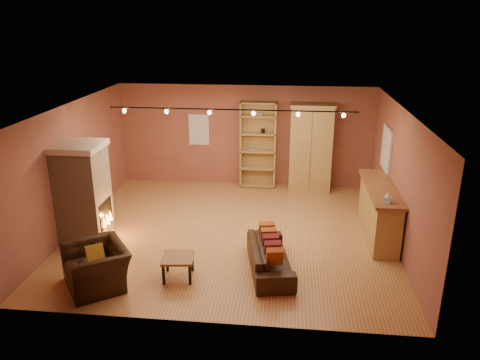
# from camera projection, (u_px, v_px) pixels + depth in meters

# --- Properties ---
(floor) EXTENTS (7.00, 7.00, 0.00)m
(floor) POSITION_uv_depth(u_px,v_px,m) (231.00, 232.00, 10.41)
(floor) COLOR #926034
(floor) RESTS_ON ground
(ceiling) EXTENTS (7.00, 7.00, 0.00)m
(ceiling) POSITION_uv_depth(u_px,v_px,m) (230.00, 108.00, 9.48)
(ceiling) COLOR #55301A
(ceiling) RESTS_ON back_wall
(back_wall) EXTENTS (7.00, 0.02, 2.80)m
(back_wall) POSITION_uv_depth(u_px,v_px,m) (245.00, 136.00, 12.99)
(back_wall) COLOR #8F5242
(back_wall) RESTS_ON floor
(left_wall) EXTENTS (0.02, 6.50, 2.80)m
(left_wall) POSITION_uv_depth(u_px,v_px,m) (73.00, 167.00, 10.30)
(left_wall) COLOR #8F5242
(left_wall) RESTS_ON floor
(right_wall) EXTENTS (0.02, 6.50, 2.80)m
(right_wall) POSITION_uv_depth(u_px,v_px,m) (400.00, 179.00, 9.59)
(right_wall) COLOR #8F5242
(right_wall) RESTS_ON floor
(fireplace) EXTENTS (1.01, 0.98, 2.12)m
(fireplace) POSITION_uv_depth(u_px,v_px,m) (83.00, 192.00, 9.80)
(fireplace) COLOR tan
(fireplace) RESTS_ON floor
(back_window) EXTENTS (0.56, 0.04, 0.86)m
(back_window) POSITION_uv_depth(u_px,v_px,m) (199.00, 130.00, 13.05)
(back_window) COLOR silver
(back_window) RESTS_ON back_wall
(bookcase) EXTENTS (0.98, 0.38, 2.39)m
(bookcase) POSITION_uv_depth(u_px,v_px,m) (258.00, 144.00, 12.90)
(bookcase) COLOR tan
(bookcase) RESTS_ON floor
(armoire) EXTENTS (1.17, 0.67, 2.39)m
(armoire) POSITION_uv_depth(u_px,v_px,m) (311.00, 148.00, 12.59)
(armoire) COLOR tan
(armoire) RESTS_ON floor
(bar_counter) EXTENTS (0.64, 2.39, 1.14)m
(bar_counter) POSITION_uv_depth(u_px,v_px,m) (379.00, 211.00, 10.07)
(bar_counter) COLOR tan
(bar_counter) RESTS_ON floor
(tissue_box) EXTENTS (0.17, 0.17, 0.23)m
(tissue_box) POSITION_uv_depth(u_px,v_px,m) (388.00, 198.00, 9.02)
(tissue_box) COLOR #91C9E8
(tissue_box) RESTS_ON bar_counter
(right_window) EXTENTS (0.05, 0.90, 1.00)m
(right_window) POSITION_uv_depth(u_px,v_px,m) (387.00, 149.00, 10.82)
(right_window) COLOR silver
(right_window) RESTS_ON right_wall
(loveseat) EXTENTS (0.85, 1.89, 0.76)m
(loveseat) POSITION_uv_depth(u_px,v_px,m) (270.00, 252.00, 8.76)
(loveseat) COLOR black
(loveseat) RESTS_ON floor
(armchair) EXTENTS (1.28, 1.37, 1.00)m
(armchair) POSITION_uv_depth(u_px,v_px,m) (96.00, 260.00, 8.22)
(armchair) COLOR black
(armchair) RESTS_ON floor
(coffee_table) EXTENTS (0.63, 0.63, 0.43)m
(coffee_table) POSITION_uv_depth(u_px,v_px,m) (178.00, 260.00, 8.50)
(coffee_table) COLOR brown
(coffee_table) RESTS_ON floor
(track_rail) EXTENTS (5.20, 0.09, 0.13)m
(track_rail) POSITION_uv_depth(u_px,v_px,m) (231.00, 111.00, 9.70)
(track_rail) COLOR black
(track_rail) RESTS_ON ceiling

